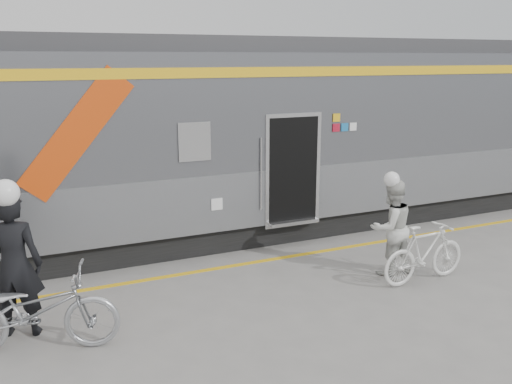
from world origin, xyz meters
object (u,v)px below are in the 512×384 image
man (14,265)px  bicycle_left (35,310)px  woman (391,227)px  bicycle_right (425,253)px

man → bicycle_left: bearing=126.0°
man → woman: 6.00m
man → woman: (5.99, -0.28, -0.17)m
woman → bicycle_right: size_ratio=0.99×
bicycle_left → woman: (5.79, 0.27, 0.29)m
man → bicycle_left: 0.74m
bicycle_left → woman: size_ratio=1.26×
man → bicycle_right: bearing=-171.5°
woman → bicycle_right: (0.30, -0.55, -0.33)m
bicycle_left → bicycle_right: bicycle_left is taller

